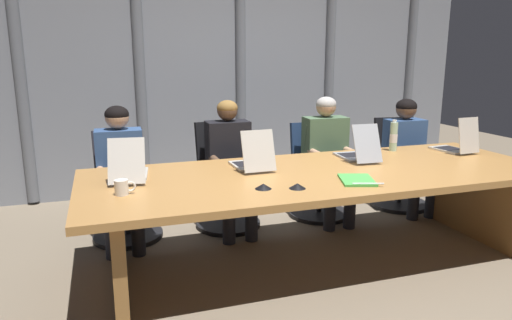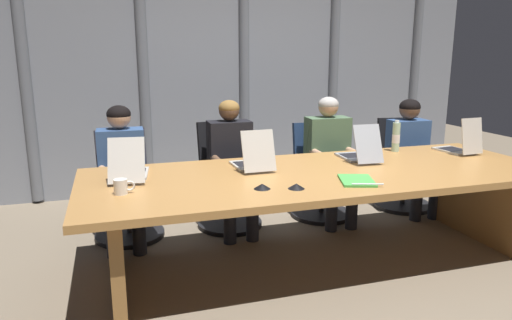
% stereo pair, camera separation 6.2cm
% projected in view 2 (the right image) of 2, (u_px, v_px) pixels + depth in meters
% --- Properties ---
extents(ground_plane, '(11.79, 11.79, 0.00)m').
position_uv_depth(ground_plane, '(320.00, 261.00, 3.64)').
color(ground_plane, '#7F705B').
extents(conference_table, '(3.52, 1.28, 0.72)m').
position_uv_depth(conference_table, '(323.00, 190.00, 3.51)').
color(conference_table, '#B77F42').
rests_on(conference_table, ground_plane).
extents(curtain_backdrop, '(5.90, 0.17, 3.00)m').
position_uv_depth(curtain_backdrop, '(240.00, 61.00, 5.47)').
color(curtain_backdrop, gray).
rests_on(curtain_backdrop, ground_plane).
extents(laptop_left_end, '(0.30, 0.50, 0.31)m').
position_uv_depth(laptop_left_end, '(129.00, 169.00, 3.30)').
color(laptop_left_end, beige).
rests_on(laptop_left_end, conference_table).
extents(laptop_left_mid, '(0.26, 0.43, 0.31)m').
position_uv_depth(laptop_left_mid, '(252.00, 161.00, 3.56)').
color(laptop_left_mid, beige).
rests_on(laptop_left_mid, conference_table).
extents(laptop_center, '(0.25, 0.47, 0.31)m').
position_uv_depth(laptop_center, '(359.00, 153.00, 3.85)').
color(laptop_center, '#A8ADB7').
rests_on(laptop_center, conference_table).
extents(laptop_right_mid, '(0.25, 0.40, 0.32)m').
position_uv_depth(laptop_right_mid, '(459.00, 146.00, 4.13)').
color(laptop_right_mid, beige).
rests_on(laptop_right_mid, conference_table).
extents(office_chair_left_end, '(0.60, 0.60, 0.93)m').
position_uv_depth(office_chair_left_end, '(127.00, 197.00, 4.10)').
color(office_chair_left_end, '#2D2D38').
rests_on(office_chair_left_end, ground_plane).
extents(office_chair_left_mid, '(0.60, 0.61, 0.96)m').
position_uv_depth(office_chair_left_mid, '(227.00, 187.00, 4.37)').
color(office_chair_left_mid, black).
rests_on(office_chair_left_mid, ground_plane).
extents(office_chair_center, '(0.60, 0.60, 0.91)m').
position_uv_depth(office_chair_center, '(320.00, 181.00, 4.64)').
color(office_chair_center, navy).
rests_on(office_chair_center, ground_plane).
extents(office_chair_right_mid, '(0.60, 0.61, 0.92)m').
position_uv_depth(office_chair_right_mid, '(402.00, 174.00, 4.92)').
color(office_chair_right_mid, black).
rests_on(office_chair_right_mid, ground_plane).
extents(person_left_end, '(0.40, 0.55, 1.17)m').
position_uv_depth(person_left_end, '(122.00, 167.00, 3.88)').
color(person_left_end, '#335184').
rests_on(person_left_end, ground_plane).
extents(person_left_mid, '(0.39, 0.55, 1.18)m').
position_uv_depth(person_left_mid, '(232.00, 159.00, 4.15)').
color(person_left_mid, black).
rests_on(person_left_mid, ground_plane).
extents(person_center, '(0.43, 0.56, 1.19)m').
position_uv_depth(person_center, '(330.00, 152.00, 4.44)').
color(person_center, '#4C6B4C').
rests_on(person_center, ground_plane).
extents(person_right_mid, '(0.41, 0.56, 1.14)m').
position_uv_depth(person_right_mid, '(412.00, 148.00, 4.70)').
color(person_right_mid, '#335184').
rests_on(person_right_mid, ground_plane).
extents(water_bottle_primary, '(0.07, 0.07, 0.28)m').
position_uv_depth(water_bottle_primary, '(396.00, 137.00, 4.17)').
color(water_bottle_primary, '#ADD1B2').
rests_on(water_bottle_primary, conference_table).
extents(coffee_mug_near, '(0.13, 0.09, 0.10)m').
position_uv_depth(coffee_mug_near, '(121.00, 187.00, 2.91)').
color(coffee_mug_near, white).
rests_on(coffee_mug_near, conference_table).
extents(conference_mic_left_side, '(0.11, 0.11, 0.03)m').
position_uv_depth(conference_mic_left_side, '(262.00, 186.00, 3.03)').
color(conference_mic_left_side, black).
rests_on(conference_mic_left_side, conference_table).
extents(conference_mic_middle, '(0.11, 0.11, 0.03)m').
position_uv_depth(conference_mic_middle, '(296.00, 186.00, 3.04)').
color(conference_mic_middle, black).
rests_on(conference_mic_middle, conference_table).
extents(spiral_notepad, '(0.30, 0.36, 0.03)m').
position_uv_depth(spiral_notepad, '(357.00, 181.00, 3.20)').
color(spiral_notepad, '#4CB74C').
rests_on(spiral_notepad, conference_table).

